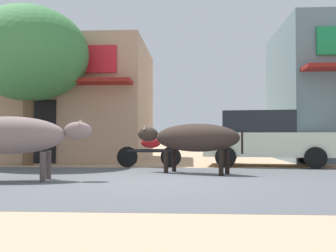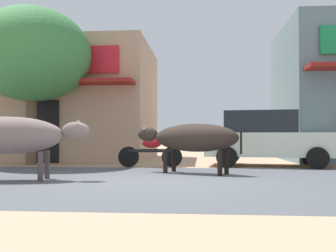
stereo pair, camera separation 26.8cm
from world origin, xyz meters
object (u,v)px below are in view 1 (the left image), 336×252
(parked_motorcycle, at_px, (150,151))
(roadside_tree, at_px, (29,54))
(cow_far_dark, at_px, (193,138))
(parked_hatchback_car, at_px, (265,138))
(cow_near_brown, at_px, (12,136))

(parked_motorcycle, bearing_deg, roadside_tree, 171.60)
(cow_far_dark, bearing_deg, roadside_tree, 154.69)
(parked_hatchback_car, bearing_deg, cow_far_dark, -129.49)
(roadside_tree, relative_size, cow_near_brown, 1.76)
(parked_motorcycle, height_order, cow_far_dark, cow_far_dark)
(parked_hatchback_car, distance_m, cow_near_brown, 7.30)
(roadside_tree, xyz_separation_m, parked_motorcycle, (3.84, -0.57, -2.97))
(parked_motorcycle, height_order, cow_near_brown, cow_near_brown)
(cow_near_brown, bearing_deg, parked_motorcycle, 56.44)
(cow_near_brown, bearing_deg, cow_far_dark, 26.09)
(parked_hatchback_car, height_order, parked_motorcycle, parked_hatchback_car)
(parked_motorcycle, xyz_separation_m, cow_near_brown, (-2.40, -3.61, 0.44))
(roadside_tree, height_order, cow_near_brown, roadside_tree)
(parked_motorcycle, distance_m, cow_far_dark, 2.25)
(roadside_tree, xyz_separation_m, parked_hatchback_car, (7.25, 0.24, -2.60))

